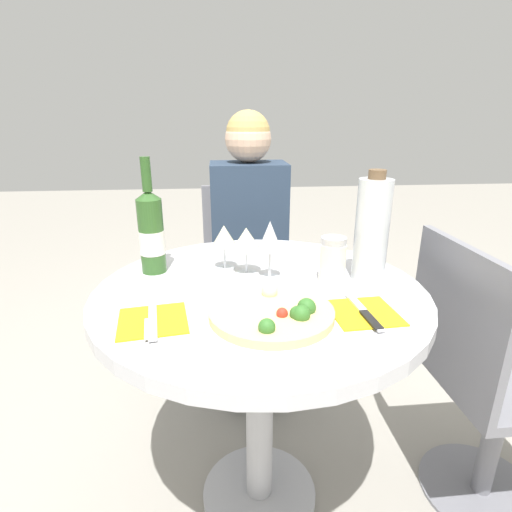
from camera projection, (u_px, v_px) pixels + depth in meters
ground_plane at (259, 495)px, 1.31m from camera, size 12.00×12.00×0.00m
dining_table at (260, 330)px, 1.11m from camera, size 0.88×0.88×0.75m
chair_behind_diner at (248, 278)px, 1.95m from camera, size 0.42×0.42×0.86m
seated_diner at (250, 265)px, 1.78m from camera, size 0.33×0.47×1.21m
chair_empty_side at (486, 384)px, 1.18m from camera, size 0.42×0.42×0.86m
pizza_large at (274, 312)px, 0.90m from camera, size 0.29×0.29×0.05m
wine_bottle at (151, 232)px, 1.14m from camera, size 0.07×0.07×0.33m
tall_carafe at (372, 230)px, 1.08m from camera, size 0.09×0.09×0.30m
sugar_shaker at (332, 260)px, 1.08m from camera, size 0.07×0.07×0.13m
wine_glass_back_left at (224, 237)px, 1.17m from camera, size 0.07×0.07×0.13m
wine_glass_front_right at (270, 237)px, 1.09m from camera, size 0.06×0.06×0.17m
wine_glass_center at (246, 240)px, 1.13m from camera, size 0.08×0.08×0.14m
place_setting_left at (153, 321)px, 0.88m from camera, size 0.17×0.19×0.01m
place_setting_right at (364, 313)px, 0.92m from camera, size 0.16×0.19×0.01m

